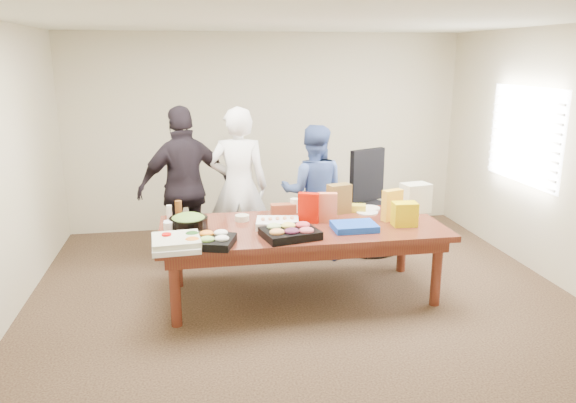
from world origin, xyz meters
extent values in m
cube|color=#47301E|center=(0.00, 0.00, -0.01)|extent=(5.50, 5.00, 0.02)
cube|color=white|center=(0.00, 0.00, 2.71)|extent=(5.50, 5.00, 0.02)
cube|color=beige|center=(0.00, 2.50, 1.35)|extent=(5.50, 0.04, 2.70)
cube|color=beige|center=(0.00, -2.50, 1.35)|extent=(5.50, 0.04, 2.70)
cube|color=beige|center=(2.75, 0.00, 1.35)|extent=(0.04, 5.00, 2.70)
cube|color=white|center=(2.72, 0.60, 1.50)|extent=(0.03, 1.40, 1.10)
cube|color=beige|center=(2.68, 0.60, 1.50)|extent=(0.04, 1.36, 1.00)
cube|color=#4C1C0F|center=(0.00, 0.00, 0.38)|extent=(2.80, 1.20, 0.75)
cube|color=black|center=(1.11, 1.14, 0.60)|extent=(0.81, 0.81, 1.21)
imported|color=white|center=(-0.53, 1.04, 0.92)|extent=(0.73, 0.53, 1.84)
imported|color=#445EA5|center=(0.36, 1.11, 0.81)|extent=(0.90, 0.77, 1.61)
imported|color=black|center=(-1.14, 1.06, 0.93)|extent=(1.18, 0.77, 1.86)
cube|color=black|center=(-0.95, -0.43, 0.79)|extent=(0.55, 0.49, 0.07)
cube|color=black|center=(-0.18, -0.35, 0.79)|extent=(0.57, 0.49, 0.08)
cube|color=white|center=(-0.25, 0.00, 0.79)|extent=(0.46, 0.38, 0.07)
cylinder|color=black|center=(-1.11, 0.06, 0.81)|extent=(0.42, 0.42, 0.12)
cube|color=blue|center=(0.47, -0.22, 0.78)|extent=(0.42, 0.32, 0.06)
cube|color=#B70E00|center=(0.09, 0.09, 0.90)|extent=(0.23, 0.16, 0.30)
cube|color=yellow|center=(0.94, 0.02, 0.91)|extent=(0.23, 0.15, 0.32)
cube|color=#EF6F44|center=(0.28, 0.09, 0.90)|extent=(0.20, 0.12, 0.30)
cylinder|color=white|center=(0.02, 0.48, 0.83)|extent=(0.11, 0.11, 0.15)
cylinder|color=#F7AA1B|center=(0.31, 0.45, 0.84)|extent=(0.06, 0.06, 0.18)
cylinder|color=brown|center=(-1.21, 0.37, 0.86)|extent=(0.09, 0.09, 0.21)
cylinder|color=white|center=(-1.30, 0.37, 0.83)|extent=(0.07, 0.07, 0.17)
cube|color=gold|center=(0.67, 0.41, 0.79)|extent=(0.25, 0.18, 0.07)
cube|color=brown|center=(-0.11, 0.45, 0.80)|extent=(0.27, 0.12, 0.11)
cube|color=brown|center=(0.48, 0.37, 0.91)|extent=(0.27, 0.20, 0.31)
cylinder|color=red|center=(-1.30, -0.38, 0.81)|extent=(0.10, 0.10, 0.11)
cylinder|color=white|center=(-1.30, -0.05, 0.81)|extent=(0.09, 0.09, 0.12)
cylinder|color=silver|center=(-1.30, 0.02, 0.81)|extent=(0.10, 0.10, 0.11)
cube|color=white|center=(-1.22, -0.47, 0.77)|extent=(0.44, 0.44, 0.05)
cube|color=beige|center=(-1.22, -0.45, 0.82)|extent=(0.44, 0.44, 0.05)
cylinder|color=silver|center=(0.78, 0.32, 0.76)|extent=(0.25, 0.25, 0.01)
cylinder|color=white|center=(0.86, 0.48, 0.76)|extent=(0.25, 0.25, 0.01)
cylinder|color=white|center=(0.43, 0.39, 0.78)|extent=(0.18, 0.18, 0.06)
cylinder|color=beige|center=(-0.57, 0.27, 0.78)|extent=(0.18, 0.18, 0.06)
cube|color=silver|center=(1.30, 0.28, 0.91)|extent=(0.33, 0.26, 0.31)
cube|color=yellow|center=(1.00, -0.18, 0.87)|extent=(0.25, 0.18, 0.24)
camera|label=1|loc=(-1.04, -5.10, 2.38)|focal=34.18mm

